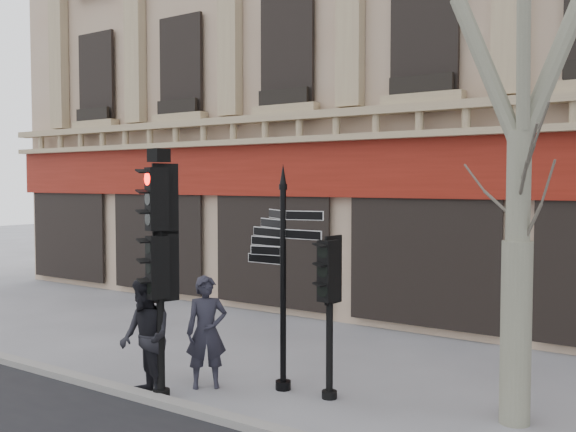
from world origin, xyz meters
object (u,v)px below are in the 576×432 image
(traffic_signal_main, at_px, (160,242))
(traffic_signal_secondary, at_px, (330,288))
(fingerpost, at_px, (283,239))
(pedestrian_a, at_px, (207,332))
(pedestrian_b, at_px, (145,338))

(traffic_signal_main, relative_size, traffic_signal_secondary, 1.56)
(fingerpost, xyz_separation_m, pedestrian_a, (-1.08, -0.60, -1.50))
(pedestrian_a, bearing_deg, traffic_signal_main, -149.89)
(fingerpost, relative_size, pedestrian_b, 1.93)
(pedestrian_a, height_order, pedestrian_b, pedestrian_b)
(fingerpost, height_order, pedestrian_b, fingerpost)
(traffic_signal_secondary, distance_m, pedestrian_b, 2.90)
(fingerpost, relative_size, pedestrian_a, 1.99)
(traffic_signal_main, distance_m, traffic_signal_secondary, 2.66)
(traffic_signal_main, xyz_separation_m, traffic_signal_secondary, (2.12, 1.45, -0.70))
(pedestrian_a, bearing_deg, pedestrian_b, -158.88)
(fingerpost, bearing_deg, traffic_signal_main, -121.83)
(pedestrian_b, bearing_deg, pedestrian_a, 89.31)
(pedestrian_b, bearing_deg, fingerpost, 69.27)
(pedestrian_a, relative_size, pedestrian_b, 0.97)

